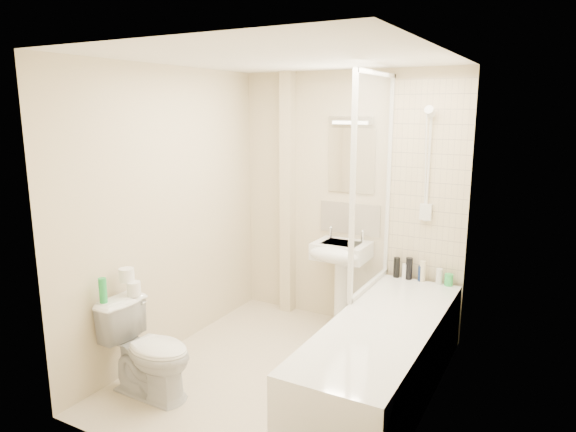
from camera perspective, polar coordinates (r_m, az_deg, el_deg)
The scene contains 26 objects.
floor at distance 4.23m, azimuth -0.47°, elevation -17.24°, with size 2.50×2.50×0.00m, color beige.
wall_back at distance 4.90m, azimuth 6.67°, elevation 1.72°, with size 2.20×0.02×2.40m, color beige.
wall_left at distance 4.42m, azimuth -13.03°, elevation 0.39°, with size 0.02×2.50×2.40m, color beige.
wall_right at distance 3.41m, azimuth 15.88°, elevation -3.17°, with size 0.02×2.50×2.40m, color beige.
ceiling at distance 3.71m, azimuth -0.54°, elevation 17.18°, with size 2.20×2.50×0.02m, color white.
tile_back at distance 4.63m, azimuth 15.33°, elevation 3.60°, with size 0.70×0.01×1.75m, color beige.
tile_right at distance 3.49m, azimuth 16.41°, elevation 0.94°, with size 0.01×2.10×1.75m, color beige.
pipe_boxing at distance 5.11m, azimuth -0.04°, elevation 2.22°, with size 0.12×0.12×2.40m, color beige.
splashback at distance 4.91m, azimuth 6.90°, elevation -0.28°, with size 0.60×0.01×0.30m, color beige.
mirror at distance 4.82m, azimuth 7.05°, elevation 6.12°, with size 0.46×0.01×0.60m, color white.
strip_light at distance 4.78m, azimuth 7.07°, elevation 10.51°, with size 0.42×0.07×0.07m, color silver.
bathtub at distance 3.94m, azimuth 10.44°, elevation -15.01°, with size 0.70×2.10×0.55m.
shower_screen at distance 4.30m, azimuth 9.41°, elevation 3.60°, with size 0.04×0.92×1.80m.
shower_fixture at distance 4.57m, azimuth 15.26°, elevation 5.04°, with size 0.10×0.16×0.99m.
pedestal_sink at distance 4.80m, azimuth 5.78°, elevation -4.99°, with size 0.49×0.46×0.95m.
bottle_black_a at distance 4.78m, azimuth 11.98°, elevation -5.60°, with size 0.06×0.06×0.19m, color black.
bottle_white_a at distance 4.77m, azimuth 12.85°, elevation -6.00°, with size 0.05×0.05×0.14m, color white.
bottle_black_b at distance 4.75m, azimuth 13.30°, elevation -5.70°, with size 0.06×0.06×0.20m, color black.
bottle_blue at distance 4.73m, azimuth 14.55°, elevation -6.20°, with size 0.05×0.05×0.14m, color navy.
bottle_cream at distance 4.72m, azimuth 14.73°, elevation -5.96°, with size 0.05×0.05×0.19m, color beige.
bottle_white_b at distance 4.70m, azimuth 16.46°, elevation -6.44°, with size 0.05×0.05×0.14m, color silver.
bottle_green at distance 4.69m, azimuth 17.43°, elevation -6.77°, with size 0.07×0.07×0.10m, color green.
toilet at distance 3.96m, azimuth -15.16°, elevation -14.16°, with size 0.69×0.40×0.70m, color white.
toilet_roll_lower at distance 4.00m, azimuth -16.76°, elevation -7.73°, with size 0.10×0.10×0.10m, color white.
toilet_roll_upper at distance 4.01m, azimuth -17.50°, elevation -6.25°, with size 0.11×0.11×0.10m, color white.
green_bottle at distance 3.91m, azimuth -19.88°, elevation -7.78°, with size 0.06×0.06×0.18m, color green.
Camera 1 is at (1.81, -3.22, 2.06)m, focal length 32.00 mm.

